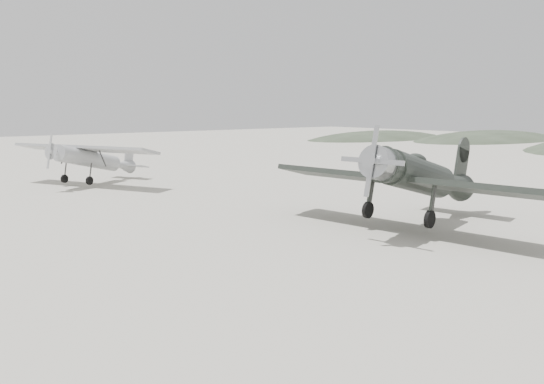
% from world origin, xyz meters
% --- Properties ---
extents(ground, '(160.00, 160.00, 0.00)m').
position_xyz_m(ground, '(0.00, 0.00, 0.00)').
color(ground, '#A7A294').
rests_on(ground, ground).
extents(hill_east_north, '(36.00, 18.00, 6.00)m').
position_xyz_m(hill_east_north, '(60.00, 28.00, 0.00)').
color(hill_east_north, '#2E3929').
rests_on(hill_east_north, ground).
extents(hill_northeast, '(32.00, 16.00, 5.20)m').
position_xyz_m(hill_northeast, '(50.00, 40.00, 0.00)').
color(hill_northeast, '#2E3929').
rests_on(hill_northeast, ground).
extents(lowwing_monoplane, '(8.15, 11.36, 3.65)m').
position_xyz_m(lowwing_monoplane, '(4.79, 0.20, 1.93)').
color(lowwing_monoplane, black).
rests_on(lowwing_monoplane, ground).
extents(highwing_monoplane, '(7.38, 9.40, 2.77)m').
position_xyz_m(highwing_monoplane, '(-1.01, 19.46, 1.73)').
color(highwing_monoplane, '#939597').
rests_on(highwing_monoplane, ground).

